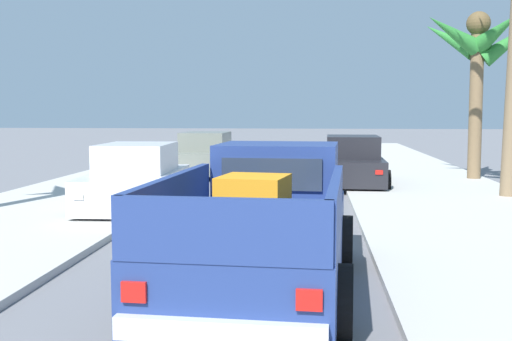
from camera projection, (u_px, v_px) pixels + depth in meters
sidewalk_left at (33, 217)px, 13.18m from camera, size 4.68×60.00×0.12m
sidewalk_right at (478, 224)px, 12.35m from camera, size 4.68×60.00×0.12m
curb_left at (76, 218)px, 13.10m from camera, size 0.16×60.00×0.10m
curb_right at (429, 223)px, 12.44m from camera, size 0.16×60.00×0.10m
pickup_truck at (265, 229)px, 7.97m from camera, size 2.44×5.31×1.80m
car_left_near at (352, 163)px, 18.83m from camera, size 2.10×4.29×1.54m
car_right_near at (206, 155)px, 22.02m from camera, size 2.08×4.28×1.54m
car_right_mid at (137, 180)px, 14.26m from camera, size 2.14×4.31×1.54m
palm_tree_left_fore at (478, 48)px, 19.75m from camera, size 3.95×3.49×5.40m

